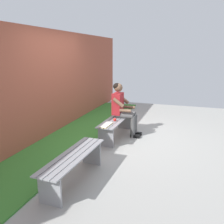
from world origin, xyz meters
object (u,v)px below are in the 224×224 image
object	(u,v)px
apple	(115,120)
bench_far	(74,162)
bench_near	(116,123)
book_open	(106,125)
person_seated	(123,107)

from	to	relation	value
apple	bench_far	bearing A→B (deg)	-1.04
bench_far	apple	xyz separation A→B (m)	(-1.90, 0.03, 0.15)
bench_near	book_open	bearing A→B (deg)	-4.07
bench_far	book_open	bearing A→B (deg)	-178.55
bench_near	book_open	world-z (taller)	book_open
bench_far	apple	distance (m)	1.91
bench_far	book_open	xyz separation A→B (m)	(-1.55, -0.04, 0.12)
bench_far	person_seated	xyz separation A→B (m)	(-2.29, 0.10, 0.35)
bench_near	bench_far	world-z (taller)	same
bench_near	bench_far	size ratio (longest dim) A/B	1.02
person_seated	apple	xyz separation A→B (m)	(0.39, -0.07, -0.21)
person_seated	bench_far	bearing A→B (deg)	-2.50
bench_far	apple	bearing A→B (deg)	178.96
apple	book_open	distance (m)	0.36
bench_near	book_open	size ratio (longest dim) A/B	3.74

